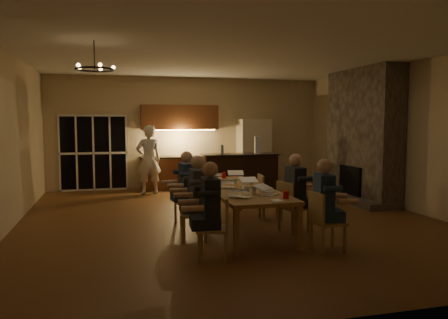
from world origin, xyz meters
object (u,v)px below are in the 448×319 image
at_px(bar_island, 240,174).
at_px(redcup_mid, 212,182).
at_px(laptop_c, 226,181).
at_px(laptop_a, 241,190).
at_px(person_right_mid, 295,193).
at_px(standing_person, 149,160).
at_px(can_right, 251,181).
at_px(person_left_far, 187,188).
at_px(chandelier, 95,69).
at_px(plate_left, 235,196).
at_px(chair_left_near, 213,228).
at_px(mug_front, 247,189).
at_px(person_left_near, 210,211).
at_px(person_right_near, 324,205).
at_px(mug_back, 207,179).
at_px(bar_blender, 257,145).
at_px(laptop_f, 236,174).
at_px(redcup_near, 286,195).
at_px(chair_left_far, 187,201).
at_px(refrigerator, 254,153).
at_px(chair_right_mid, 294,207).
at_px(laptop_d, 250,181).
at_px(mug_mid, 235,181).
at_px(chair_right_near, 328,221).
at_px(can_silver, 254,191).
at_px(plate_far, 249,180).
at_px(plate_near, 267,191).
at_px(dining_table, 239,208).
at_px(laptop_e, 214,174).
at_px(redcup_far, 224,175).
at_px(person_left_mid, 198,197).
at_px(laptop_b, 269,188).
at_px(bar_bottle, 222,149).
at_px(can_cola, 215,175).
at_px(chair_right_far, 271,197).

distance_m(bar_island, redcup_mid, 3.60).
bearing_deg(laptop_c, laptop_a, 107.31).
distance_m(person_right_mid, standing_person, 5.21).
bearing_deg(can_right, person_left_far, 168.10).
xyz_separation_m(chandelier, laptop_c, (2.20, 0.24, -1.89)).
bearing_deg(laptop_c, plate_left, 102.35).
xyz_separation_m(chair_left_near, laptop_c, (0.62, 1.63, 0.42)).
height_order(chair_left_near, mug_front, chair_left_near).
bearing_deg(person_right_mid, person_left_near, 120.29).
relative_size(person_right_near, laptop_a, 4.31).
xyz_separation_m(mug_back, bar_blender, (1.99, 2.75, 0.51)).
distance_m(person_left_far, laptop_f, 1.22).
bearing_deg(person_left_near, redcup_near, 107.56).
bearing_deg(chair_left_far, redcup_mid, 55.67).
bearing_deg(plate_left, standing_person, 99.80).
xyz_separation_m(refrigerator, laptop_c, (-2.17, -4.87, -0.14)).
relative_size(chair_right_mid, laptop_d, 2.78).
relative_size(refrigerator, laptop_a, 6.25).
distance_m(mug_mid, redcup_near, 1.76).
bearing_deg(redcup_near, chair_right_near, -34.76).
bearing_deg(can_silver, plate_far, 74.96).
bearing_deg(mug_mid, can_right, -20.92).
bearing_deg(chair_left_far, plate_near, 38.25).
height_order(dining_table, redcup_near, redcup_near).
relative_size(laptop_d, can_silver, 2.67).
relative_size(redcup_near, plate_far, 0.48).
relative_size(chair_left_near, redcup_near, 7.42).
bearing_deg(laptop_e, can_silver, 114.31).
bearing_deg(laptop_d, redcup_far, 94.11).
xyz_separation_m(person_right_near, mug_back, (-1.25, 2.42, 0.11)).
bearing_deg(laptop_d, person_left_mid, -158.31).
relative_size(chair_left_far, redcup_far, 7.42).
height_order(dining_table, person_right_near, person_right_near).
bearing_deg(bar_island, laptop_b, -98.79).
relative_size(bar_island, laptop_b, 6.33).
xyz_separation_m(dining_table, bar_bottle, (0.64, 3.65, 0.83)).
relative_size(dining_table, redcup_far, 26.44).
height_order(standing_person, redcup_mid, standing_person).
bearing_deg(mug_back, person_left_near, -101.51).
xyz_separation_m(laptop_e, can_cola, (0.07, 0.23, -0.05)).
xyz_separation_m(person_left_near, can_cola, (0.78, 2.95, 0.12)).
bearing_deg(bar_island, person_right_mid, -91.18).
bearing_deg(bar_island, dining_table, -104.99).
height_order(laptop_d, laptop_f, same).
height_order(chair_right_far, can_cola, chair_right_far).
distance_m(chair_right_mid, plate_far, 1.35).
relative_size(bar_island, person_left_mid, 1.47).
height_order(bar_island, chandelier, chandelier).
xyz_separation_m(dining_table, redcup_near, (0.39, -1.25, 0.44)).
bearing_deg(person_left_near, can_silver, 135.39).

